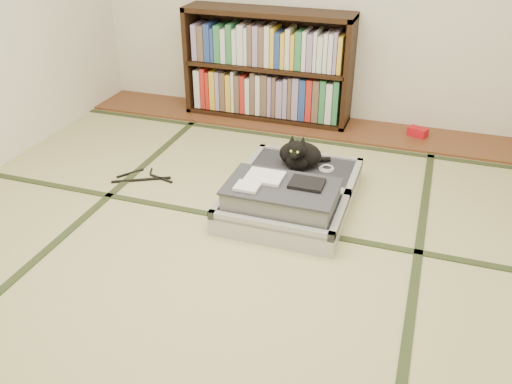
% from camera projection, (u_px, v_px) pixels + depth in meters
% --- Properties ---
extents(floor, '(4.50, 4.50, 0.00)m').
position_uv_depth(floor, '(227.00, 259.00, 3.00)').
color(floor, tan).
rests_on(floor, ground).
extents(wood_strip, '(4.00, 0.50, 0.02)m').
position_uv_depth(wood_strip, '(312.00, 125.00, 4.64)').
color(wood_strip, brown).
rests_on(wood_strip, ground).
extents(red_item, '(0.17, 0.14, 0.07)m').
position_uv_depth(red_item, '(418.00, 132.00, 4.40)').
color(red_item, red).
rests_on(red_item, wood_strip).
extents(tatami_borders, '(4.00, 4.50, 0.01)m').
position_uv_depth(tatami_borders, '(256.00, 214.00, 3.40)').
color(tatami_borders, '#2D381E').
rests_on(tatami_borders, ground).
extents(bookcase, '(1.42, 0.33, 0.92)m').
position_uv_depth(bookcase, '(268.00, 68.00, 4.60)').
color(bookcase, black).
rests_on(bookcase, wood_strip).
extents(suitcase, '(0.75, 1.00, 0.29)m').
position_uv_depth(suitcase, '(290.00, 194.00, 3.42)').
color(suitcase, '#A6A6AB').
rests_on(suitcase, floor).
extents(cat, '(0.33, 0.33, 0.27)m').
position_uv_depth(cat, '(300.00, 155.00, 3.60)').
color(cat, black).
rests_on(cat, suitcase).
extents(cable_coil, '(0.10, 0.10, 0.02)m').
position_uv_depth(cable_coil, '(327.00, 168.00, 3.62)').
color(cable_coil, white).
rests_on(cable_coil, suitcase).
extents(hanger, '(0.41, 0.28, 0.01)m').
position_uv_depth(hanger, '(144.00, 178.00, 3.82)').
color(hanger, black).
rests_on(hanger, floor).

